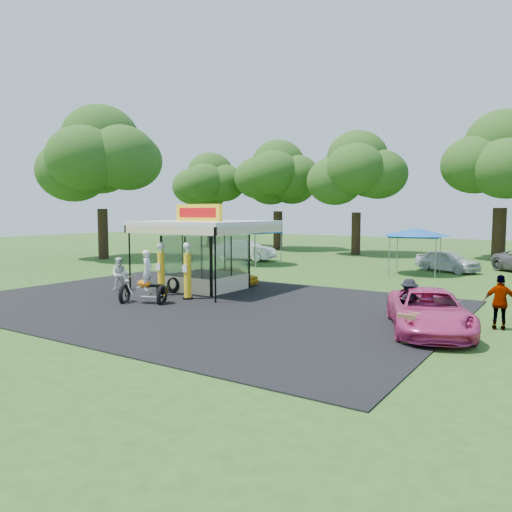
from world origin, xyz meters
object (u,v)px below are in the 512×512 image
at_px(spectator_west, 120,274).
at_px(bg_car_a, 244,250).
at_px(a_frame_sign, 409,329).
at_px(kiosk_car, 233,276).
at_px(gas_pump_left, 161,270).
at_px(bg_car_c, 447,261).
at_px(pink_sedan, 429,311).
at_px(spectator_east_a, 409,303).
at_px(tent_east, 416,232).
at_px(tent_west, 255,229).
at_px(spectator_east_b, 501,302).
at_px(gas_pump_right, 188,272).
at_px(gas_station_kiosk, 206,254).
at_px(motorcycle, 146,282).

relative_size(spectator_west, bg_car_a, 0.33).
bearing_deg(a_frame_sign, kiosk_car, 148.17).
distance_m(gas_pump_left, bg_car_c, 18.85).
bearing_deg(pink_sedan, kiosk_car, 133.66).
relative_size(a_frame_sign, spectator_west, 0.57).
distance_m(spectator_east_a, tent_east, 14.80).
height_order(kiosk_car, tent_west, tent_west).
xyz_separation_m(spectator_west, spectator_east_b, (16.52, 1.27, 0.09)).
distance_m(spectator_west, tent_east, 17.60).
distance_m(gas_pump_right, a_frame_sign, 10.43).
bearing_deg(bg_car_a, gas_pump_left, -166.11).
bearing_deg(gas_station_kiosk, tent_east, 60.09).
bearing_deg(tent_east, bg_car_a, 173.79).
bearing_deg(kiosk_car, spectator_west, 143.97).
bearing_deg(pink_sedan, bg_car_a, 116.03).
xyz_separation_m(gas_pump_left, kiosk_car, (0.65, 4.63, -0.70)).
bearing_deg(gas_station_kiosk, spectator_east_a, -12.80).
relative_size(gas_station_kiosk, a_frame_sign, 5.83).
height_order(kiosk_car, pink_sedan, pink_sedan).
bearing_deg(gas_pump_left, bg_car_c, 62.12).
xyz_separation_m(gas_pump_right, tent_east, (5.79, 14.33, 1.36)).
xyz_separation_m(gas_pump_left, bg_car_c, (8.81, 16.66, -0.48)).
xyz_separation_m(kiosk_car, spectator_east_b, (13.15, -3.38, 0.42)).
distance_m(gas_station_kiosk, pink_sedan, 11.70).
height_order(spectator_east_a, bg_car_a, spectator_east_a).
relative_size(kiosk_car, bg_car_c, 0.68).
height_order(pink_sedan, bg_car_c, bg_car_c).
bearing_deg(kiosk_car, gas_pump_right, -168.01).
relative_size(kiosk_car, tent_west, 0.68).
bearing_deg(gas_pump_right, spectator_west, 179.00).
distance_m(a_frame_sign, bg_car_a, 25.45).
distance_m(gas_pump_right, tent_east, 15.51).
bearing_deg(spectator_east_a, tent_west, -78.89).
bearing_deg(kiosk_car, pink_sedan, -113.94).
bearing_deg(spectator_east_a, gas_station_kiosk, -49.72).
bearing_deg(spectator_east_b, motorcycle, 3.39).
relative_size(spectator_west, spectator_east_a, 1.00).
height_order(spectator_east_a, tent_west, tent_west).
xyz_separation_m(gas_station_kiosk, tent_west, (-4.41, 11.06, 0.82)).
xyz_separation_m(bg_car_a, tent_west, (2.46, -2.24, 1.80)).
relative_size(pink_sedan, spectator_east_b, 2.75).
height_order(gas_pump_right, spectator_east_a, gas_pump_right).
bearing_deg(spectator_east_a, gas_pump_right, -36.22).
height_order(bg_car_a, tent_west, tent_west).
distance_m(pink_sedan, spectator_west, 14.68).
bearing_deg(tent_east, kiosk_car, -125.28).
relative_size(motorcycle, tent_east, 0.58).
height_order(gas_station_kiosk, bg_car_c, gas_station_kiosk).
bearing_deg(gas_station_kiosk, bg_car_c, 60.17).
height_order(bg_car_a, tent_east, tent_east).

